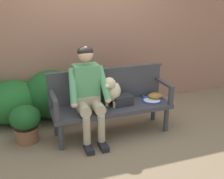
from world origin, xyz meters
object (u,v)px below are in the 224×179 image
(baseball_glove, at_px, (155,96))
(tennis_racket, at_px, (150,99))
(sports_bag, at_px, (122,100))
(potted_plant, at_px, (26,122))
(person_seated, at_px, (88,91))
(dog_on_bench, at_px, (112,91))
(garden_bench, at_px, (112,110))

(baseball_glove, bearing_deg, tennis_racket, -141.42)
(sports_bag, height_order, potted_plant, sports_bag)
(person_seated, bearing_deg, tennis_racket, 2.06)
(dog_on_bench, distance_m, sports_bag, 0.21)
(person_seated, distance_m, sports_bag, 0.55)
(tennis_racket, xyz_separation_m, potted_plant, (-1.81, 0.15, -0.15))
(tennis_racket, height_order, potted_plant, potted_plant)
(garden_bench, relative_size, potted_plant, 3.28)
(sports_bag, bearing_deg, tennis_racket, 1.43)
(garden_bench, height_order, baseball_glove, baseball_glove)
(sports_bag, bearing_deg, garden_bench, -176.99)
(baseball_glove, bearing_deg, person_seated, -157.35)
(person_seated, relative_size, potted_plant, 2.49)
(baseball_glove, bearing_deg, dog_on_bench, -158.77)
(garden_bench, xyz_separation_m, potted_plant, (-1.19, 0.17, -0.08))
(dog_on_bench, height_order, baseball_glove, dog_on_bench)
(garden_bench, distance_m, potted_plant, 1.21)
(garden_bench, height_order, sports_bag, sports_bag)
(garden_bench, xyz_separation_m, dog_on_bench, (0.01, 0.03, 0.28))
(garden_bench, relative_size, sports_bag, 6.12)
(person_seated, bearing_deg, baseball_glove, 3.73)
(garden_bench, bearing_deg, tennis_racket, 1.83)
(garden_bench, relative_size, baseball_glove, 7.78)
(garden_bench, xyz_separation_m, tennis_racket, (0.62, 0.02, 0.07))
(baseball_glove, bearing_deg, potted_plant, -164.69)
(person_seated, distance_m, tennis_racket, 1.00)
(sports_bag, bearing_deg, person_seated, -177.36)
(garden_bench, xyz_separation_m, baseball_glove, (0.72, 0.05, 0.10))
(dog_on_bench, height_order, tennis_racket, dog_on_bench)
(potted_plant, bearing_deg, person_seated, -12.70)
(baseball_glove, distance_m, sports_bag, 0.56)
(dog_on_bench, relative_size, baseball_glove, 2.03)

